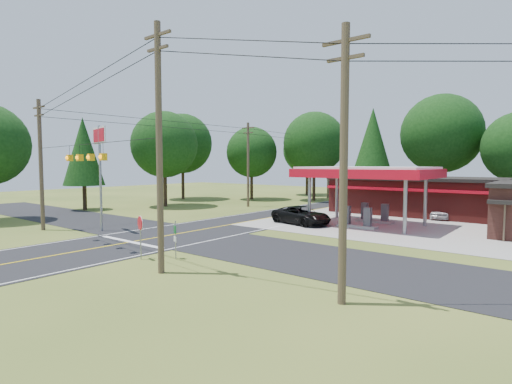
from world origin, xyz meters
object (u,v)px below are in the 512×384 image
Objects in this scene: big_stop_sign at (100,151)px; suv_car at (301,215)px; octagonal_stop_sign at (140,227)px; sedan_car at (441,212)px; gas_canopy at (367,174)px.

suv_car is at bearing 51.26° from big_stop_sign.
sedan_car is at bearing 72.69° from octagonal_stop_sign.
suv_car is 1.36× the size of sedan_car.
big_stop_sign is at bearing 160.37° from octagonal_stop_sign.
big_stop_sign is (-14.49, -15.45, 1.78)m from gas_canopy.
octagonal_stop_sign is at bearing -115.13° from sedan_car.
sedan_car is (8.42, 11.00, -0.07)m from suv_car.
sedan_car is (3.92, 8.00, -3.58)m from gas_canopy.
gas_canopy is 9.60m from sedan_car.
octagonal_stop_sign is at bearing -166.16° from suv_car.
suv_car is at bearing -146.31° from gas_canopy.
big_stop_sign is (-9.99, -12.45, 5.29)m from suv_car.
sedan_car is 1.69× the size of octagonal_stop_sign.
gas_canopy is at bearing 76.69° from octagonal_stop_sign.
octagonal_stop_sign is at bearing -19.63° from big_stop_sign.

